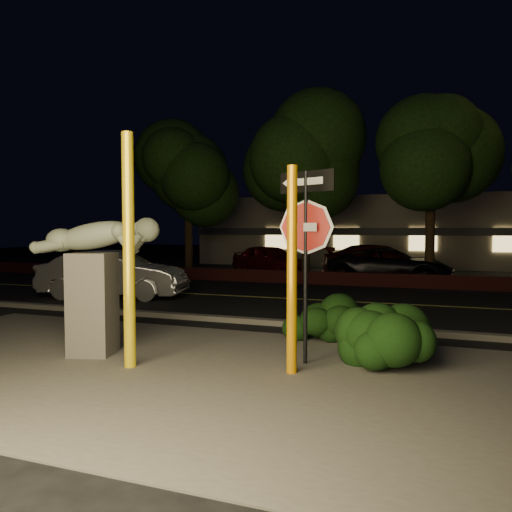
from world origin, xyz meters
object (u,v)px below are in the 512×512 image
at_px(sculpture, 95,271).
at_px(parked_car_dark, 390,265).
at_px(yellow_pole_right, 292,271).
at_px(silver_sedan, 114,274).
at_px(parked_car_darkred, 381,262).
at_px(signpost, 306,228).
at_px(parked_car_red, 270,260).
at_px(yellow_pole_left, 129,251).

relative_size(sculpture, parked_car_dark, 0.47).
height_order(yellow_pole_right, silver_sedan, yellow_pole_right).
relative_size(yellow_pole_right, parked_car_darkred, 0.60).
height_order(signpost, sculpture, signpost).
xyz_separation_m(sculpture, parked_car_red, (-2.17, 15.30, -0.71)).
relative_size(yellow_pole_left, parked_car_red, 0.86).
height_order(yellow_pole_left, sculpture, yellow_pole_left).
distance_m(signpost, sculpture, 3.56).
bearing_deg(parked_car_red, yellow_pole_left, -139.38).
bearing_deg(silver_sedan, signpost, -138.05).
bearing_deg(parked_car_dark, signpost, -177.05).
xyz_separation_m(silver_sedan, parked_car_red, (1.87, 9.33, -0.03)).
height_order(sculpture, parked_car_darkred, sculpture).
height_order(parked_car_red, parked_car_darkred, parked_car_darkred).
bearing_deg(parked_car_darkred, yellow_pole_right, 158.18).
xyz_separation_m(silver_sedan, parked_car_dark, (7.49, 7.93, -0.05)).
distance_m(silver_sedan, parked_car_darkred, 11.52).
relative_size(parked_car_red, parked_car_darkred, 0.82).
xyz_separation_m(parked_car_red, parked_car_darkred, (5.11, -0.16, 0.03)).
xyz_separation_m(yellow_pole_left, parked_car_red, (-3.16, 15.75, -1.07)).
height_order(sculpture, silver_sedan, sculpture).
xyz_separation_m(signpost, parked_car_dark, (0.02, 13.24, -1.44)).
bearing_deg(parked_car_dark, silver_sedan, 139.70).
bearing_deg(silver_sedan, parked_car_red, -24.00).
height_order(signpost, parked_car_red, signpost).
distance_m(yellow_pole_right, parked_car_darkred, 15.07).
distance_m(yellow_pole_left, signpost, 2.70).
height_order(yellow_pole_right, parked_car_red, yellow_pole_right).
relative_size(silver_sedan, parked_car_red, 1.08).
height_order(yellow_pole_left, silver_sedan, yellow_pole_left).
distance_m(yellow_pole_right, silver_sedan, 9.49).
bearing_deg(yellow_pole_left, parked_car_darkred, 82.89).
distance_m(sculpture, parked_car_darkred, 15.43).
relative_size(parked_car_darkred, parked_car_dark, 1.02).
bearing_deg(yellow_pole_left, signpost, 24.59).
bearing_deg(signpost, sculpture, -146.73).
bearing_deg(silver_sedan, yellow_pole_left, -154.57).
bearing_deg(yellow_pole_right, signpost, 84.77).
distance_m(signpost, parked_car_red, 15.73).
distance_m(yellow_pole_right, parked_car_red, 16.20).
distance_m(parked_car_darkred, parked_car_dark, 1.33).
relative_size(yellow_pole_left, silver_sedan, 0.80).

